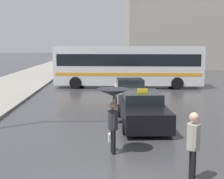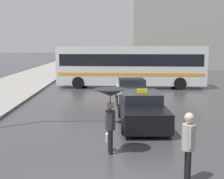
{
  "view_description": "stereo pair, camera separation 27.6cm",
  "coord_description": "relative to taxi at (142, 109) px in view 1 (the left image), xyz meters",
  "views": [
    {
      "loc": [
        -0.0,
        -6.16,
        3.4
      ],
      "look_at": [
        0.54,
        7.99,
        1.4
      ],
      "focal_mm": 50.0,
      "sensor_mm": 36.0,
      "label": 1
    },
    {
      "loc": [
        0.27,
        -6.17,
        3.4
      ],
      "look_at": [
        0.54,
        7.99,
        1.4
      ],
      "focal_mm": 50.0,
      "sensor_mm": 36.0,
      "label": 2
    }
  ],
  "objects": [
    {
      "name": "sedan_red",
      "position": [
        0.03,
        5.75,
        -0.03
      ],
      "size": [
        1.91,
        4.2,
        1.36
      ],
      "rotation": [
        0.0,
        0.0,
        3.14
      ],
      "color": "#B7B2AD",
      "rests_on": "ground_plane"
    },
    {
      "name": "traffic_light",
      "position": [
        -5.46,
        -1.05,
        3.77
      ],
      "size": [
        3.9,
        0.38,
        6.4
      ],
      "color": "black",
      "rests_on": "ground_plane"
    },
    {
      "name": "pedestrian_man",
      "position": [
        0.5,
        -5.78,
        0.41
      ],
      "size": [
        0.35,
        0.49,
        1.77
      ],
      "rotation": [
        0.0,
        0.0,
        -1.63
      ],
      "color": "black",
      "rests_on": "ground_plane"
    },
    {
      "name": "pedestrian_with_umbrella",
      "position": [
        -1.41,
        -3.65,
        1.0
      ],
      "size": [
        1.03,
        1.03,
        2.07
      ],
      "rotation": [
        0.0,
        0.0,
        1.72
      ],
      "color": "black",
      "rests_on": "ground_plane"
    },
    {
      "name": "taxi",
      "position": [
        0.0,
        0.0,
        0.0
      ],
      "size": [
        1.91,
        4.75,
        1.56
      ],
      "rotation": [
        0.0,
        0.0,
        3.14
      ],
      "color": "black",
      "rests_on": "ground_plane"
    },
    {
      "name": "city_bus",
      "position": [
        0.47,
        12.22,
        1.2
      ],
      "size": [
        12.0,
        3.54,
        3.35
      ],
      "rotation": [
        0.0,
        0.0,
        1.48
      ],
      "color": "silver",
      "rests_on": "ground_plane"
    }
  ]
}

